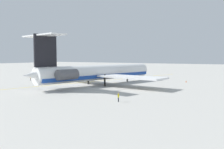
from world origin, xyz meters
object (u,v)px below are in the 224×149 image
object	(u,v)px
main_jetliner	(96,72)
ground_crew_near_tail	(30,78)
ground_crew_starboard	(68,75)
ground_crew_portside	(118,96)
safety_cone_nose	(186,81)
ground_crew_near_nose	(105,74)

from	to	relation	value
main_jetliner	ground_crew_near_tail	bearing A→B (deg)	106.07
ground_crew_starboard	ground_crew_portside	bearing A→B (deg)	87.03
main_jetliner	safety_cone_nose	bearing A→B (deg)	-31.16
main_jetliner	ground_crew_near_tail	size ratio (longest dim) A/B	25.43
ground_crew_near_nose	ground_crew_near_tail	distance (m)	28.76
ground_crew_portside	safety_cone_nose	distance (m)	38.57
main_jetliner	safety_cone_nose	xyz separation A→B (m)	(-20.08, 19.40, -3.25)
ground_crew_portside	ground_crew_starboard	world-z (taller)	ground_crew_portside
main_jetliner	ground_crew_portside	bearing A→B (deg)	-123.85
main_jetliner	ground_crew_near_nose	bearing A→B (deg)	40.50
ground_crew_near_tail	safety_cone_nose	world-z (taller)	ground_crew_near_tail
ground_crew_near_tail	safety_cone_nose	distance (m)	49.28
ground_crew_starboard	main_jetliner	bearing A→B (deg)	94.44
main_jetliner	ground_crew_starboard	distance (m)	25.90
ground_crew_near_tail	ground_crew_starboard	bearing A→B (deg)	46.56
ground_crew_near_nose	safety_cone_nose	bearing A→B (deg)	166.76
ground_crew_near_nose	ground_crew_starboard	bearing A→B (deg)	46.22
ground_crew_near_tail	ground_crew_portside	bearing A→B (deg)	-53.97
main_jetliner	ground_crew_portside	size ratio (longest dim) A/B	26.46
ground_crew_starboard	safety_cone_nose	distance (m)	41.84
ground_crew_starboard	safety_cone_nose	size ratio (longest dim) A/B	3.01
safety_cone_nose	ground_crew_starboard	bearing A→B (deg)	-81.04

